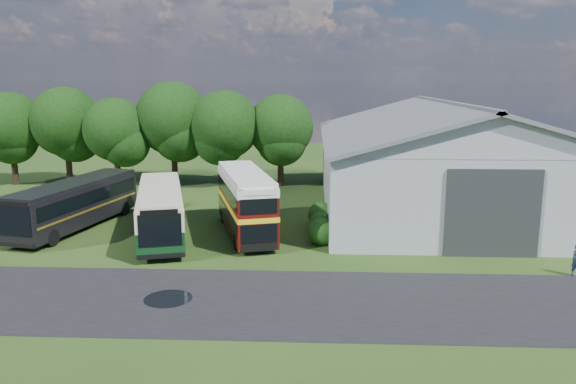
{
  "coord_description": "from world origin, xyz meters",
  "views": [
    {
      "loc": [
        5.08,
        -26.75,
        9.89
      ],
      "look_at": [
        3.46,
        8.0,
        2.78
      ],
      "focal_mm": 35.0,
      "sensor_mm": 36.0,
      "label": 1
    }
  ],
  "objects_px": {
    "storage_shed": "(445,155)",
    "bus_maroon_double": "(245,203)",
    "bus_dark_single": "(75,203)",
    "bus_green_single": "(160,210)"
  },
  "relations": [
    {
      "from": "bus_green_single",
      "to": "bus_dark_single",
      "type": "relative_size",
      "value": 1.0
    },
    {
      "from": "storage_shed",
      "to": "bus_dark_single",
      "type": "height_order",
      "value": "storage_shed"
    },
    {
      "from": "storage_shed",
      "to": "bus_dark_single",
      "type": "xyz_separation_m",
      "value": [
        -25.78,
        -7.02,
        -2.49
      ]
    },
    {
      "from": "bus_green_single",
      "to": "bus_dark_single",
      "type": "height_order",
      "value": "bus_green_single"
    },
    {
      "from": "bus_maroon_double",
      "to": "storage_shed",
      "type": "bearing_deg",
      "value": 13.2
    },
    {
      "from": "storage_shed",
      "to": "bus_green_single",
      "type": "bearing_deg",
      "value": -156.0
    },
    {
      "from": "storage_shed",
      "to": "bus_maroon_double",
      "type": "bearing_deg",
      "value": -150.72
    },
    {
      "from": "bus_green_single",
      "to": "bus_maroon_double",
      "type": "bearing_deg",
      "value": -7.41
    },
    {
      "from": "bus_maroon_double",
      "to": "bus_dark_single",
      "type": "height_order",
      "value": "bus_maroon_double"
    },
    {
      "from": "bus_dark_single",
      "to": "bus_maroon_double",
      "type": "bearing_deg",
      "value": 7.28
    }
  ]
}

